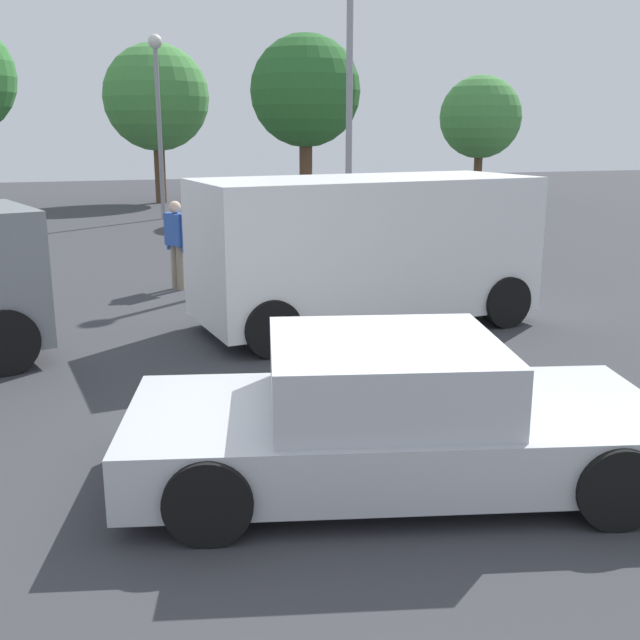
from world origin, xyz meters
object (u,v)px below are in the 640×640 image
Objects in this scene: dog at (443,357)px; pedestrian at (176,237)px; van_white at (366,247)px; light_post_far at (350,27)px; light_post_near at (158,94)px; sedan_foreground at (392,417)px.

pedestrian is at bearing 142.99° from dog.
dog is 2.71m from van_white.
van_white is (0.01, 2.55, 0.94)m from dog.
pedestrian is at bearing 116.50° from van_white.
van_white is at bearing -107.70° from light_post_far.
pedestrian is 11.92m from light_post_near.
sedan_foreground is at bearing -108.29° from light_post_far.
light_post_far reaches higher than pedestrian.
light_post_far is (2.95, -9.44, 0.99)m from light_post_near.
light_post_far reaches higher than van_white.
light_post_near reaches higher than pedestrian.
pedestrian is (-2.28, 3.51, -0.22)m from van_white.
van_white is at bearing -85.52° from light_post_near.
sedan_foreground is at bearing -93.06° from dog.
dog is 0.08× the size of light_post_far.
dog is at bearing -96.29° from pedestrian.
dog is 0.35× the size of pedestrian.
pedestrian reaches higher than sedan_foreground.
light_post_near is (1.11, 11.48, 2.98)m from pedestrian.
dog is 0.11× the size of van_white.
sedan_foreground is at bearing -112.78° from pedestrian.
light_post_near reaches higher than sedan_foreground.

